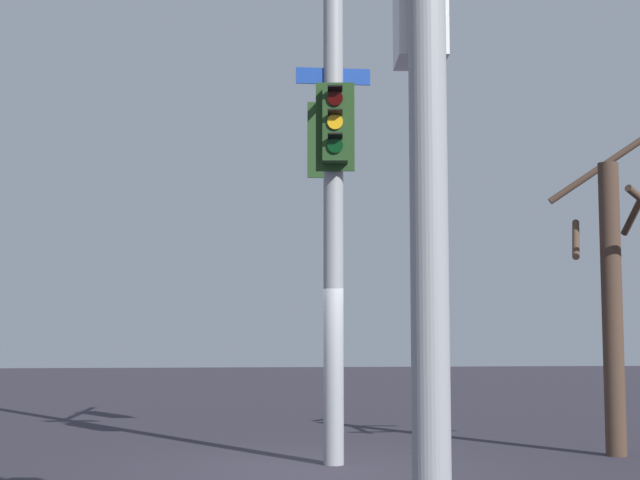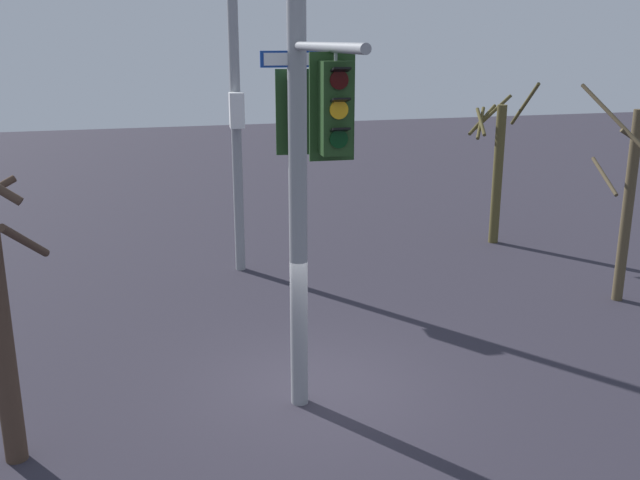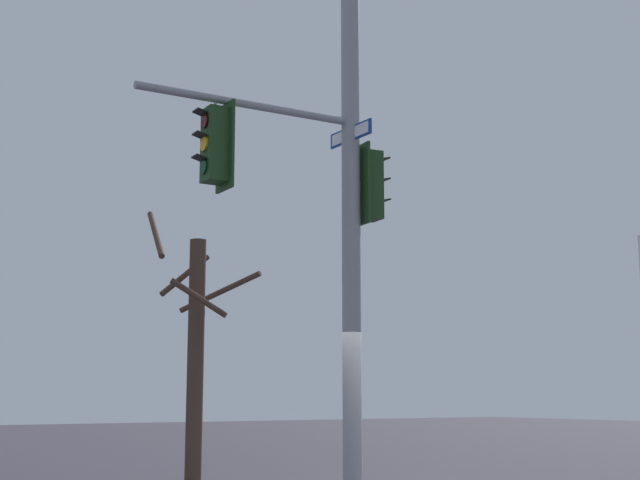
% 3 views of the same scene
% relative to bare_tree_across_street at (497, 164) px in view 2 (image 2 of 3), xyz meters
% --- Properties ---
extents(ground_plane, '(80.00, 80.00, 0.00)m').
position_rel_bare_tree_across_street_xyz_m(ground_plane, '(7.60, 7.61, -2.37)').
color(ground_plane, '#2D2A35').
extents(main_signal_pole_assembly, '(3.93, 4.25, 9.66)m').
position_rel_bare_tree_across_street_xyz_m(main_signal_pole_assembly, '(7.91, 8.30, 2.81)').
color(main_signal_pole_assembly, gray).
rests_on(main_signal_pole_assembly, ground).
extents(secondary_pole_assembly, '(0.39, 0.71, 8.43)m').
position_rel_bare_tree_across_street_xyz_m(secondary_pole_assembly, '(7.78, 0.63, 1.85)').
color(secondary_pole_assembly, gray).
rests_on(secondary_pole_assembly, ground).
extents(bare_tree_across_street, '(1.70, 1.70, 4.76)m').
position_rel_bare_tree_across_street_xyz_m(bare_tree_across_street, '(0.00, 0.00, 0.00)').
color(bare_tree_across_street, brown).
rests_on(bare_tree_across_street, ground).
extents(bare_tree_corner, '(2.11, 1.94, 4.97)m').
position_rel_bare_tree_across_street_xyz_m(bare_tree_corner, '(-0.35, 5.29, 0.14)').
color(bare_tree_corner, brown).
rests_on(bare_tree_corner, ground).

